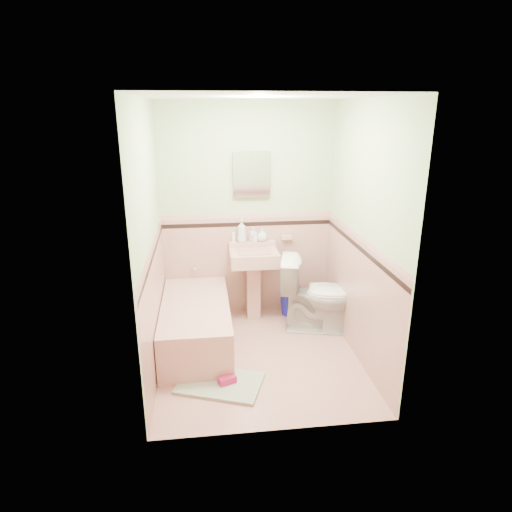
{
  "coord_description": "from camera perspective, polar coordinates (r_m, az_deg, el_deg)",
  "views": [
    {
      "loc": [
        -0.52,
        -3.93,
        2.39
      ],
      "look_at": [
        0.0,
        0.25,
        1.0
      ],
      "focal_mm": 31.03,
      "sensor_mm": 36.0,
      "label": 1
    }
  ],
  "objects": [
    {
      "name": "soap_bottle_right",
      "position": [
        5.2,
        0.78,
        2.76
      ],
      "size": [
        0.15,
        0.15,
        0.16
      ],
      "primitive_type": "imported",
      "rotation": [
        0.0,
        0.0,
        -0.25
      ],
      "color": "#B2B2B2",
      "rests_on": "sink"
    },
    {
      "name": "tube",
      "position": [
        5.17,
        -2.91,
        2.44
      ],
      "size": [
        0.05,
        0.05,
        0.12
      ],
      "primitive_type": "cylinder",
      "rotation": [
        0.0,
        0.0,
        -0.32
      ],
      "color": "white",
      "rests_on": "sink"
    },
    {
      "name": "cap_left",
      "position": [
        4.12,
        -13.24,
        1.3
      ],
      "size": [
        0.0,
        2.2,
        2.2
      ],
      "primitive_type": "plane",
      "rotation": [
        1.57,
        0.0,
        1.57
      ],
      "color": "tan",
      "rests_on": "ground"
    },
    {
      "name": "medicine_cabinet",
      "position": [
        5.08,
        -0.58,
        10.46
      ],
      "size": [
        0.36,
        0.04,
        0.45
      ],
      "primitive_type": "cube",
      "color": "white",
      "rests_on": "wall_back"
    },
    {
      "name": "soap_dish",
      "position": [
        5.28,
        3.99,
        2.41
      ],
      "size": [
        0.12,
        0.07,
        0.04
      ],
      "primitive_type": "cube",
      "color": "tan",
      "rests_on": "wall_back"
    },
    {
      "name": "bath_mat",
      "position": [
        4.22,
        -4.64,
        -16.01
      ],
      "size": [
        0.87,
        0.72,
        0.03
      ],
      "primitive_type": "cube",
      "rotation": [
        0.0,
        0.0,
        -0.35
      ],
      "color": "#99AB8E",
      "rests_on": "floor"
    },
    {
      "name": "soap_bottle_left",
      "position": [
        5.16,
        -1.86,
        3.27
      ],
      "size": [
        0.12,
        0.12,
        0.27
      ],
      "primitive_type": "imported",
      "rotation": [
        0.0,
        0.0,
        -0.19
      ],
      "color": "#B2B2B2",
      "rests_on": "sink"
    },
    {
      "name": "wall_left",
      "position": [
        4.12,
        -13.52,
        1.69
      ],
      "size": [
        0.0,
        2.5,
        2.5
      ],
      "primitive_type": "plane",
      "rotation": [
        1.57,
        0.0,
        1.57
      ],
      "color": "#F2E3C5",
      "rests_on": "ground"
    },
    {
      "name": "wall_right",
      "position": [
        4.36,
        13.58,
        2.6
      ],
      "size": [
        0.0,
        2.5,
        2.5
      ],
      "primitive_type": "plane",
      "rotation": [
        1.57,
        0.0,
        -1.57
      ],
      "color": "#F2E3C5",
      "rests_on": "ground"
    },
    {
      "name": "wall_back",
      "position": [
        5.18,
        -1.16,
        5.56
      ],
      "size": [
        2.5,
        0.0,
        2.5
      ],
      "primitive_type": "plane",
      "rotation": [
        1.57,
        0.0,
        0.0
      ],
      "color": "#F2E3C5",
      "rests_on": "ground"
    },
    {
      "name": "bathtub",
      "position": [
        4.78,
        -7.73,
        -8.86
      ],
      "size": [
        0.7,
        1.5,
        0.45
      ],
      "primitive_type": "cube",
      "color": "tan",
      "rests_on": "floor"
    },
    {
      "name": "tub_faucet",
      "position": [
        5.28,
        -7.88,
        -1.38
      ],
      "size": [
        0.04,
        0.12,
        0.04
      ],
      "primitive_type": "cylinder",
      "rotation": [
        1.57,
        0.0,
        0.0
      ],
      "color": "silver",
      "rests_on": "wall_back"
    },
    {
      "name": "cap_front",
      "position": [
        3.12,
        3.01,
        -3.78
      ],
      "size": [
        2.0,
        0.0,
        2.0
      ],
      "primitive_type": "plane",
      "rotation": [
        -1.57,
        0.0,
        0.0
      ],
      "color": "tan",
      "rests_on": "ground"
    },
    {
      "name": "accent_left",
      "position": [
        4.15,
        -13.14,
        -0.02
      ],
      "size": [
        0.0,
        2.2,
        2.2
      ],
      "primitive_type": "plane",
      "rotation": [
        1.57,
        0.0,
        1.57
      ],
      "color": "black",
      "rests_on": "ground"
    },
    {
      "name": "wainscot_front",
      "position": [
        3.39,
        2.85,
        -13.56
      ],
      "size": [
        2.0,
        0.0,
        2.0
      ],
      "primitive_type": "plane",
      "rotation": [
        -1.57,
        0.0,
        0.0
      ],
      "color": "#D49C8E",
      "rests_on": "ground"
    },
    {
      "name": "sink_faucet",
      "position": [
        5.16,
        -0.47,
        2.08
      ],
      "size": [
        0.02,
        0.02,
        0.1
      ],
      "primitive_type": "cylinder",
      "color": "silver",
      "rests_on": "sink"
    },
    {
      "name": "toilet",
      "position": [
        5.02,
        8.06,
        -4.92
      ],
      "size": [
        0.93,
        0.67,
        0.86
      ],
      "primitive_type": "imported",
      "rotation": [
        0.0,
        0.0,
        1.33
      ],
      "color": "white",
      "rests_on": "floor"
    },
    {
      "name": "cap_back",
      "position": [
        5.17,
        -1.14,
        5.19
      ],
      "size": [
        2.0,
        0.0,
        2.0
      ],
      "primitive_type": "plane",
      "rotation": [
        1.57,
        0.0,
        0.0
      ],
      "color": "tan",
      "rests_on": "ground"
    },
    {
      "name": "shoe",
      "position": [
        4.17,
        -3.71,
        -15.66
      ],
      "size": [
        0.18,
        0.13,
        0.06
      ],
      "primitive_type": "cube",
      "rotation": [
        0.0,
        0.0,
        0.39
      ],
      "color": "#BF1E59",
      "rests_on": "bath_mat"
    },
    {
      "name": "bucket",
      "position": [
        5.47,
        4.52,
        -6.14
      ],
      "size": [
        0.36,
        0.36,
        0.27
      ],
      "primitive_type": null,
      "rotation": [
        0.0,
        0.0,
        0.39
      ],
      "color": "#171AA4",
      "rests_on": "floor"
    },
    {
      "name": "accent_front",
      "position": [
        3.16,
        2.98,
        -5.46
      ],
      "size": [
        2.0,
        0.0,
        2.0
      ],
      "primitive_type": "plane",
      "rotation": [
        -1.57,
        0.0,
        0.0
      ],
      "color": "black",
      "rests_on": "ground"
    },
    {
      "name": "wall_front",
      "position": [
        3.09,
        3.08,
        -3.38
      ],
      "size": [
        2.5,
        0.0,
        2.5
      ],
      "primitive_type": "plane",
      "rotation": [
        -1.57,
        0.0,
        0.0
      ],
      "color": "#F2E3C5",
      "rests_on": "ground"
    },
    {
      "name": "ceiling",
      "position": [
        3.96,
        0.47,
        19.87
      ],
      "size": [
        2.2,
        2.2,
        0.0
      ],
      "primitive_type": "plane",
      "rotation": [
        3.14,
        0.0,
        0.0
      ],
      "color": "white",
      "rests_on": "ground"
    },
    {
      "name": "floor",
      "position": [
        4.63,
        0.39,
        -12.83
      ],
      "size": [
        2.2,
        2.2,
        0.0
      ],
      "primitive_type": "plane",
      "color": "#D29789",
      "rests_on": "ground"
    },
    {
      "name": "soap_bottle_mid",
      "position": [
        5.19,
        -0.39,
        2.81
      ],
      "size": [
        0.1,
        0.1,
        0.17
      ],
      "primitive_type": "imported",
      "rotation": [
        0.0,
        0.0,
        0.35
      ],
      "color": "#B2B2B2",
      "rests_on": "sink"
    },
    {
      "name": "wainscot_left",
      "position": [
        4.34,
        -12.73,
        -6.56
      ],
      "size": [
        0.0,
        2.2,
        2.2
      ],
      "primitive_type": "plane",
      "rotation": [
        1.57,
        0.0,
        1.57
      ],
      "color": "#D49C8E",
      "rests_on": "ground"
    },
    {
      "name": "cap_right",
      "position": [
        4.36,
        13.33,
        2.22
      ],
      "size": [
        0.0,
        2.2,
        2.2
      ],
      "primitive_type": "plane",
      "rotation": [
        1.57,
        0.0,
        -1.57
      ],
      "color": "tan",
      "rests_on": "ground"
    },
    {
      "name": "accent_back",
      "position": [
        5.19,
        -1.13,
        4.12
      ],
      "size": [
        2.0,
        0.0,
        2.0
      ],
      "primitive_type": "plane",
      "rotation": [
        1.57,
        0.0,
        0.0
      ],
      "color": "black",
      "rests_on": "ground"
    },
    {
      "name": "wainscot_right",
      "position": [
        4.57,
        12.84,
        -5.27
      ],
      "size": [
        0.0,
        2.2,
        2.2
      ],
      "primitive_type": "plane",
      "rotation": [
        1.57,
        0.0,
        -1.57
      ],
      "color": "#D49C8E",
      "rests_on": "ground"
    },
    {
      "name": "wainscot_back",
      "position": [
        5.35,
        -1.1,
        -1.28
      ],
      "size": [
        2.0,
        0.0,
        2.0
      ],
      "primitive_type": "plane",
      "rotation": [
        1.57,
        0.0,
        0.0
      ],
      "color": "#D49C8E",
      "rests_on": "ground"
    },
    {
      "name": "accent_right",
      "position": [
        4.39,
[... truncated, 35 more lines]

